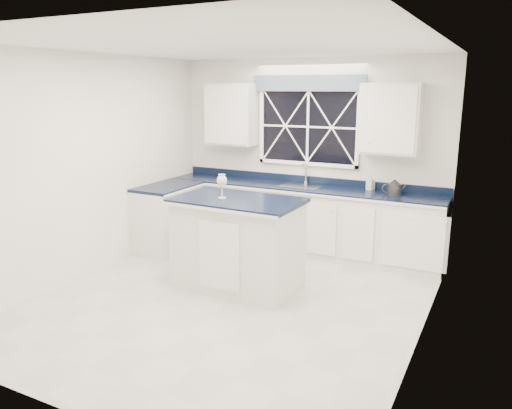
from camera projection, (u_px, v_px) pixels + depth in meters
The scene contains 13 objects.
ground at pixel (232, 299), 5.53m from camera, with size 4.50×4.50×0.00m, color beige.
back_wall at pixel (308, 155), 7.17m from camera, with size 4.00×0.10×2.70m, color white.
base_cabinets at pixel (273, 220), 7.12m from camera, with size 3.99×1.60×0.90m.
countertop at pixel (300, 187), 7.01m from camera, with size 3.98×0.64×0.04m, color black.
dishwasher at pixel (232, 214), 7.62m from camera, with size 0.60×0.58×0.82m, color black.
window at pixel (308, 121), 7.02m from camera, with size 1.65×0.09×1.26m.
upper_cabinets at pixel (305, 116), 6.90m from camera, with size 3.10×0.34×0.90m.
faucet at pixel (305, 173), 7.14m from camera, with size 0.05×0.20×0.30m.
island at pixel (238, 243), 5.76m from camera, with size 1.44×0.89×1.07m.
rug at pixel (219, 266), 6.53m from camera, with size 1.12×0.69×0.02m.
kettle at pixel (394, 188), 6.40m from camera, with size 0.29×0.22×0.21m.
wine_glass at pixel (222, 182), 5.63m from camera, with size 0.12×0.12×0.27m.
soap_bottle at pixel (371, 183), 6.74m from camera, with size 0.09×0.09×0.20m, color silver.
Camera 1 is at (2.58, -4.46, 2.30)m, focal length 35.00 mm.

